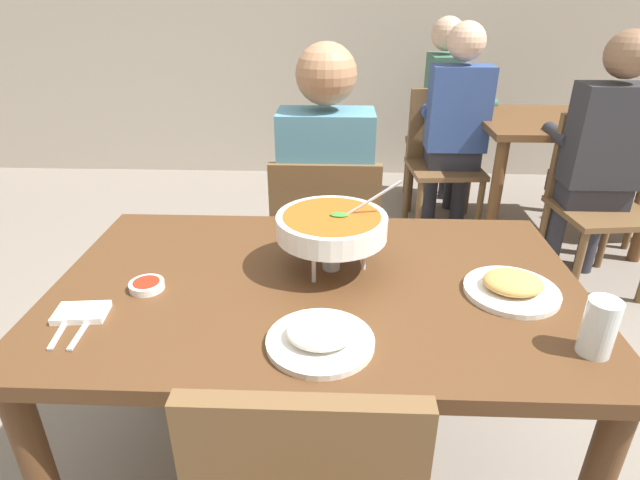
# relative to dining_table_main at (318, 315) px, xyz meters

# --- Properties ---
(ground_plane) EXTENTS (16.00, 16.00, 0.00)m
(ground_plane) POSITION_rel_dining_table_main_xyz_m (0.00, 0.00, -0.66)
(ground_plane) COLOR gray
(dining_table_main) EXTENTS (1.40, 0.86, 0.77)m
(dining_table_main) POSITION_rel_dining_table_main_xyz_m (0.00, 0.00, 0.00)
(dining_table_main) COLOR #51331C
(dining_table_main) RESTS_ON ground_plane
(chair_diner_main) EXTENTS (0.44, 0.44, 0.90)m
(chair_diner_main) POSITION_rel_dining_table_main_xyz_m (-0.00, 0.71, -0.15)
(chair_diner_main) COLOR brown
(chair_diner_main) RESTS_ON ground_plane
(diner_main) EXTENTS (0.40, 0.45, 1.31)m
(diner_main) POSITION_rel_dining_table_main_xyz_m (0.00, 0.75, 0.09)
(diner_main) COLOR #2D2D38
(diner_main) RESTS_ON ground_plane
(curry_bowl) EXTENTS (0.33, 0.30, 0.26)m
(curry_bowl) POSITION_rel_dining_table_main_xyz_m (0.03, 0.07, 0.24)
(curry_bowl) COLOR silver
(curry_bowl) RESTS_ON dining_table_main
(rice_plate) EXTENTS (0.24, 0.24, 0.06)m
(rice_plate) POSITION_rel_dining_table_main_xyz_m (0.02, -0.27, 0.13)
(rice_plate) COLOR white
(rice_plate) RESTS_ON dining_table_main
(appetizer_plate) EXTENTS (0.24, 0.24, 0.06)m
(appetizer_plate) POSITION_rel_dining_table_main_xyz_m (0.50, -0.04, 0.13)
(appetizer_plate) COLOR white
(appetizer_plate) RESTS_ON dining_table_main
(sauce_dish) EXTENTS (0.09, 0.09, 0.02)m
(sauce_dish) POSITION_rel_dining_table_main_xyz_m (-0.44, -0.05, 0.12)
(sauce_dish) COLOR white
(sauce_dish) RESTS_ON dining_table_main
(napkin_folded) EXTENTS (0.13, 0.09, 0.02)m
(napkin_folded) POSITION_rel_dining_table_main_xyz_m (-0.56, -0.18, 0.12)
(napkin_folded) COLOR white
(napkin_folded) RESTS_ON dining_table_main
(fork_utensil) EXTENTS (0.04, 0.17, 0.01)m
(fork_utensil) POSITION_rel_dining_table_main_xyz_m (-0.58, -0.23, 0.11)
(fork_utensil) COLOR silver
(fork_utensil) RESTS_ON dining_table_main
(spoon_utensil) EXTENTS (0.02, 0.17, 0.01)m
(spoon_utensil) POSITION_rel_dining_table_main_xyz_m (-0.53, -0.23, 0.11)
(spoon_utensil) COLOR silver
(spoon_utensil) RESTS_ON dining_table_main
(drink_glass) EXTENTS (0.07, 0.07, 0.13)m
(drink_glass) POSITION_rel_dining_table_main_xyz_m (0.60, -0.27, 0.17)
(drink_glass) COLOR silver
(drink_glass) RESTS_ON dining_table_main
(dining_table_far) EXTENTS (1.00, 0.80, 0.77)m
(dining_table_far) POSITION_rel_dining_table_main_xyz_m (1.39, 1.95, -0.03)
(dining_table_far) COLOR brown
(dining_table_far) RESTS_ON ground_plane
(chair_bg_left) EXTENTS (0.46, 0.46, 0.90)m
(chair_bg_left) POSITION_rel_dining_table_main_xyz_m (0.86, 2.49, -0.15)
(chair_bg_left) COLOR brown
(chair_bg_left) RESTS_ON ground_plane
(chair_bg_middle) EXTENTS (0.49, 0.49, 0.90)m
(chair_bg_middle) POSITION_rel_dining_table_main_xyz_m (1.40, 1.40, -0.15)
(chair_bg_middle) COLOR brown
(chair_bg_middle) RESTS_ON ground_plane
(chair_bg_right) EXTENTS (0.47, 0.47, 0.90)m
(chair_bg_right) POSITION_rel_dining_table_main_xyz_m (0.72, 2.08, -0.15)
(chair_bg_right) COLOR brown
(chair_bg_right) RESTS_ON ground_plane
(patron_bg_left) EXTENTS (0.45, 0.40, 1.31)m
(patron_bg_left) POSITION_rel_dining_table_main_xyz_m (0.79, 2.50, 0.09)
(patron_bg_left) COLOR #2D2D38
(patron_bg_left) RESTS_ON ground_plane
(patron_bg_middle) EXTENTS (0.40, 0.45, 1.31)m
(patron_bg_middle) POSITION_rel_dining_table_main_xyz_m (1.37, 1.39, 0.09)
(patron_bg_middle) COLOR #2D2D38
(patron_bg_middle) RESTS_ON ground_plane
(patron_bg_right) EXTENTS (0.40, 0.45, 1.31)m
(patron_bg_right) POSITION_rel_dining_table_main_xyz_m (0.77, 2.01, 0.09)
(patron_bg_right) COLOR #2D2D38
(patron_bg_right) RESTS_ON ground_plane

